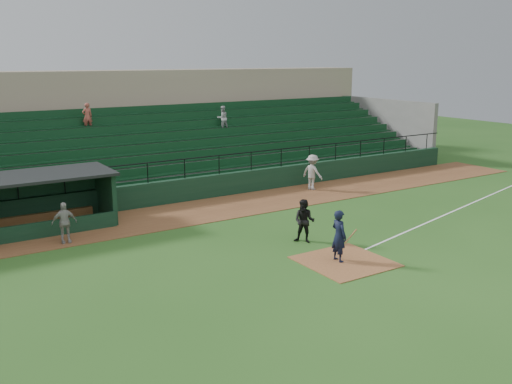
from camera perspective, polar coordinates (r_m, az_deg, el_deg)
ground at (r=21.60m, az=7.19°, el=-6.22°), size 90.00×90.00×0.00m
warning_track at (r=27.92m, az=-3.31°, el=-1.56°), size 40.00×4.00×0.03m
home_plate_dirt at (r=20.88m, az=8.94°, el=-6.93°), size 3.00×3.00×0.03m
foul_line at (r=27.91m, az=18.37°, el=-2.27°), size 17.49×4.44×0.01m
stadium_structure at (r=34.96m, az=-10.18°, el=5.12°), size 38.00×13.08×6.40m
dugout at (r=26.04m, az=-24.20°, el=-0.85°), size 8.90×3.20×2.42m
batter_at_plate at (r=20.59m, az=8.36°, el=-4.41°), size 1.03×0.72×1.93m
umpire at (r=22.56m, az=4.90°, el=-2.95°), size 1.06×1.09×1.76m
runner at (r=31.55m, az=5.71°, el=2.00°), size 1.03×1.41×1.97m
dugout_player_a at (r=23.62m, az=-18.78°, el=-2.94°), size 0.99×0.45×1.65m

